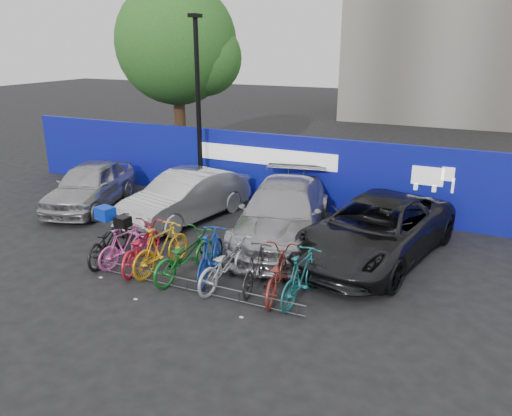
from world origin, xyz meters
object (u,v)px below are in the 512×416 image
Objects in this scene: car_2 at (283,213)px; tree at (182,46)px; bike_rack at (187,284)px; car_3 at (376,229)px; bike_0 at (108,240)px; bike_2 at (141,246)px; bike_8 at (276,273)px; bike_1 at (125,245)px; lamppost at (198,105)px; bike_5 at (210,255)px; car_0 at (90,185)px; bike_4 at (185,255)px; car_1 at (186,197)px; bike_6 at (226,263)px; bike_9 at (302,276)px; bike_3 at (161,248)px; bike_7 at (256,268)px.

tree is at bearing 125.15° from car_2.
car_3 reaches higher than bike_rack.
bike_2 is (1.02, -0.00, -0.01)m from bike_0.
bike_1 is at bearing -9.13° from bike_8.
car_3 is (6.57, -2.42, -2.50)m from lamppost.
bike_5 is at bearing -114.13° from car_2.
bike_rack is at bearing 148.25° from bike_2.
car_2 reaches higher than car_0.
bike_4 is (6.37, -10.07, -4.52)m from tree.
tree is 11.74m from bike_0.
bike_1 is (-2.16, 0.59, 0.34)m from bike_rack.
car_1 is at bearing -47.31° from bike_8.
lamppost reaches higher than bike_5.
tree is at bearing -46.07° from bike_6.
car_1 is 5.98m from bike_9.
car_3 is at bearing -139.67° from bike_3.
lamppost is 3.01× the size of bike_6.
bike_5 is (1.27, 0.13, 0.01)m from bike_3.
lamppost reaches higher than bike_4.
bike_3 is 0.93× the size of bike_4.
bike_3 reaches higher than bike_9.
bike_5 is 1.70m from bike_8.
bike_2 is (0.47, 0.02, 0.04)m from bike_1.
car_2 reaches higher than bike_8.
car_2 reaches higher than car_3.
lamppost is 3.65× the size of bike_7.
bike_4 is 1.25× the size of bike_7.
bike_8 is at bearing 19.80° from bike_rack.
bike_7 is at bearing 166.12° from bike_5.
car_3 is 2.71× the size of bike_2.
bike_6 reaches higher than bike_rack.
bike_5 is at bearing -42.05° from car_0.
bike_1 is at bearing 9.46° from bike_4.
car_0 is at bearing -38.57° from bike_5.
lamppost is 6.36m from bike_3.
tree is 3.84× the size of bike_6.
bike_7 is (0.70, 0.12, -0.03)m from bike_6.
bike_0 is 1.05× the size of bike_3.
car_0 is at bearing 148.50° from bike_rack.
car_0 reaches higher than bike_1.
tree is at bearing 157.58° from car_3.
bike_7 is 0.89× the size of bike_9.
car_0 is at bearing -84.73° from tree.
bike_5 is at bearing -38.72° from car_1.
bike_9 reaches higher than bike_1.
bike_5 is 1.06× the size of bike_9.
bike_rack is 1.58m from bike_7.
bike_rack is 2.75× the size of bike_6.
car_0 is at bearing -142.70° from lamppost.
lamppost is 1.34× the size of car_1.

